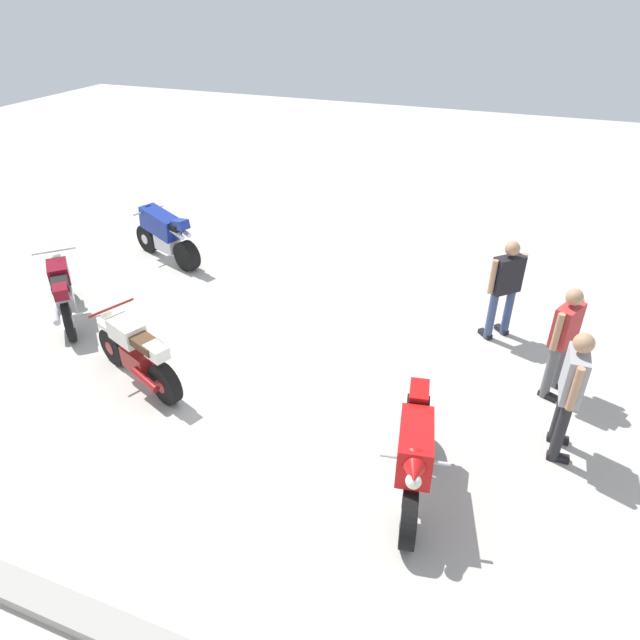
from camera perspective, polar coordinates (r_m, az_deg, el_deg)
The scene contains 9 objects.
ground_plane at distance 8.83m, azimuth -3.74°, elevation -3.37°, with size 40.00×40.00×0.00m, color #B7B2A8.
curb_edge at distance 6.20m, azimuth -23.45°, elevation -26.05°, with size 14.00×0.30×0.15m, color #9C978F.
motorcycle_maroon_cruiser at distance 10.39m, azimuth -24.85°, elevation 2.63°, with size 1.57×1.55×1.09m.
motorcycle_red_sportbike at distance 6.39m, azimuth 9.60°, elevation -13.31°, with size 0.71×1.95×1.14m.
motorcycle_blue_sportbike at distance 11.95m, azimuth -15.66°, elevation 8.55°, with size 1.90×0.94×1.14m.
motorcycle_cream_vintage at distance 8.37m, azimuth -18.28°, elevation -3.31°, with size 1.87×0.99×1.07m.
person_in_gray_shirt at distance 7.16m, azimuth 24.32°, elevation -6.28°, with size 0.31×0.66×1.73m.
person_in_black_shirt at distance 9.20m, azimuth 18.46°, elevation 3.50°, with size 0.55×0.55×1.69m.
person_in_red_shirt at distance 8.19m, azimuth 23.72°, elevation -1.52°, with size 0.46×0.62×1.66m.
Camera 1 is at (-3.11, 6.53, 5.08)m, focal length 31.22 mm.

